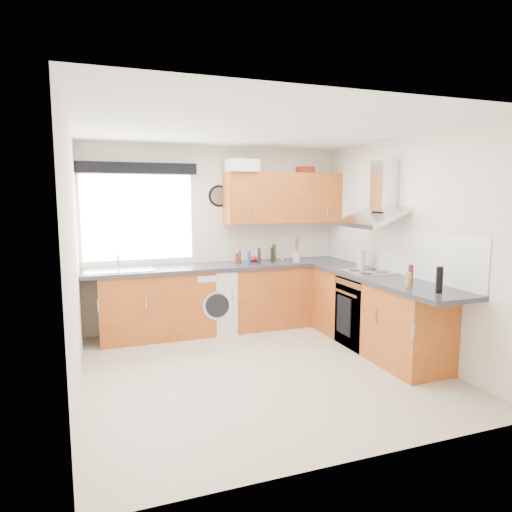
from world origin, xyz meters
name	(u,v)px	position (x,y,z in m)	size (l,w,h in m)	color
ground_plane	(261,369)	(0.00, 0.00, 0.00)	(3.60, 3.60, 0.00)	beige
ceiling	(262,128)	(0.00, 0.00, 2.50)	(3.60, 3.60, 0.02)	white
wall_back	(216,238)	(0.00, 1.80, 1.25)	(3.60, 0.02, 2.50)	silver
wall_front	(358,286)	(0.00, -1.80, 1.25)	(3.60, 0.02, 2.50)	silver
wall_left	(74,262)	(-1.80, 0.00, 1.25)	(0.02, 3.60, 2.50)	silver
wall_right	(406,246)	(1.80, 0.00, 1.25)	(0.02, 3.60, 2.50)	silver
window	(138,217)	(-1.05, 1.79, 1.55)	(1.40, 0.02, 1.10)	beige
window_blind	(137,168)	(-1.05, 1.70, 2.18)	(1.50, 0.18, 0.14)	black
splashback	(389,249)	(1.79, 0.30, 1.18)	(0.01, 3.00, 0.54)	white
base_cab_back	(215,300)	(-0.10, 1.51, 0.43)	(3.00, 0.58, 0.86)	#974517
base_cab_corner	(321,292)	(1.50, 1.50, 0.43)	(0.60, 0.60, 0.86)	#974517
base_cab_right	(375,314)	(1.51, 0.15, 0.43)	(0.58, 2.10, 0.86)	#974517
worktop_back	(222,267)	(0.00, 1.50, 0.89)	(3.60, 0.62, 0.05)	#27272E
worktop_right	(383,279)	(1.50, 0.00, 0.89)	(0.62, 2.42, 0.05)	#27272E
sink	(119,267)	(-1.33, 1.50, 0.95)	(0.84, 0.46, 0.10)	silver
oven	(367,311)	(1.50, 0.30, 0.42)	(0.56, 0.58, 0.85)	black
hob_plate	(368,272)	(1.50, 0.30, 0.92)	(0.52, 0.52, 0.01)	silver
extractor_hood	(378,201)	(1.60, 0.30, 1.77)	(0.52, 0.78, 0.66)	silver
upper_cabinets	(284,198)	(0.95, 1.62, 1.80)	(1.70, 0.35, 0.70)	#974517
washing_machine	(212,301)	(-0.15, 1.50, 0.43)	(0.58, 0.56, 0.85)	beige
wall_clock	(219,196)	(0.05, 1.78, 1.83)	(0.30, 0.30, 0.04)	black
casserole	(242,166)	(0.30, 1.52, 2.23)	(0.39, 0.28, 0.16)	beige
storage_box	(305,170)	(1.33, 1.72, 2.20)	(0.21, 0.18, 0.10)	#A93719
utensil_pot	(297,257)	(1.04, 1.35, 0.98)	(0.11, 0.11, 0.15)	gray
kitchen_roll	(361,259)	(1.62, 0.65, 1.03)	(0.11, 0.11, 0.23)	beige
tomato_cluster	(255,259)	(0.53, 1.65, 0.94)	(0.14, 0.14, 0.07)	#A60F15
jar_0	(249,258)	(0.33, 1.36, 1.00)	(0.05, 0.05, 0.19)	navy
jar_1	(272,255)	(0.72, 1.49, 1.01)	(0.05, 0.05, 0.21)	black
jar_2	(274,252)	(0.79, 1.60, 1.03)	(0.06, 0.06, 0.24)	#1C4819
jar_3	(283,257)	(0.91, 1.56, 0.96)	(0.04, 0.04, 0.10)	#A8A28F
jar_4	(237,259)	(0.23, 1.55, 0.98)	(0.06, 0.06, 0.13)	maroon
jar_5	(240,257)	(0.24, 1.47, 1.00)	(0.04, 0.04, 0.19)	#49221A
jar_6	(259,256)	(0.51, 1.43, 1.02)	(0.05, 0.05, 0.21)	black
bottle_0	(408,280)	(1.39, -0.58, 0.98)	(0.06, 0.06, 0.15)	#A68F39
bottle_1	(439,280)	(1.47, -0.92, 1.04)	(0.07, 0.07, 0.26)	black
bottle_2	(411,275)	(1.46, -0.52, 1.02)	(0.05, 0.05, 0.22)	maroon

